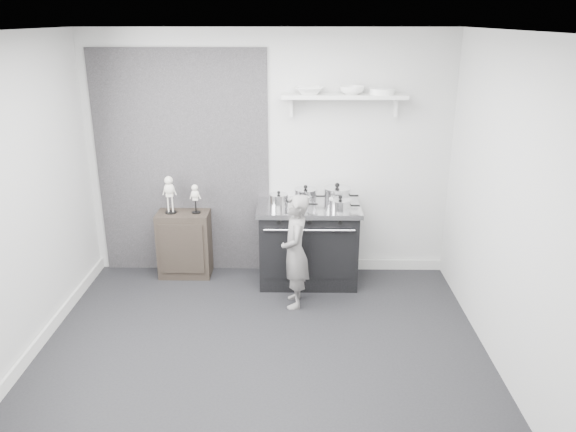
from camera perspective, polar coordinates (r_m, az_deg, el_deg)
The scene contains 16 objects.
ground at distance 5.08m, azimuth -2.79°, elevation -13.82°, with size 4.00×4.00×0.00m, color black.
room_shell at distance 4.55m, azimuth -4.13°, elevation 4.79°, with size 4.02×3.62×2.71m.
wall_shelf at distance 5.98m, azimuth 5.71°, elevation 11.93°, with size 1.30×0.26×0.24m.
stove at distance 6.18m, azimuth 2.08°, elevation -2.78°, with size 1.11×0.69×0.89m.
side_cabinet at distance 6.45m, azimuth -10.45°, elevation -2.82°, with size 0.58×0.34×0.75m, color black.
child at distance 5.60m, azimuth 0.74°, elevation -3.63°, with size 0.43×0.28×1.17m, color slate.
pot_front_left at distance 5.91m, azimuth -0.94°, elevation 1.54°, with size 0.29×0.20×0.19m.
pot_back_left at distance 6.10m, azimuth 1.80°, elevation 2.11°, with size 0.33×0.25×0.20m.
pot_back_right at distance 6.11m, azimuth 5.00°, elevation 2.16°, with size 0.38×0.30×0.22m.
pot_front_right at distance 5.86m, azimuth 5.33°, elevation 1.14°, with size 0.32×0.24×0.17m.
pot_front_center at distance 5.86m, azimuth 1.30°, elevation 1.29°, with size 0.27×0.19×0.17m.
skeleton_full at distance 6.27m, azimuth -11.96°, elevation 2.41°, with size 0.14×0.09×0.48m, color silver, non-canonical shape.
skeleton_torso at distance 6.23m, azimuth -9.41°, elevation 1.94°, with size 0.10×0.07×0.37m, color silver, non-canonical shape.
bowl_large at distance 5.95m, azimuth 2.16°, elevation 12.63°, with size 0.30×0.30×0.07m, color white.
bowl_small at distance 5.98m, azimuth 6.52°, elevation 12.58°, with size 0.26×0.26×0.08m, color white.
plate_stack at distance 6.01m, azimuth 9.52°, elevation 12.39°, with size 0.26×0.26×0.06m, color white.
Camera 1 is at (0.30, -4.23, 2.80)m, focal length 35.00 mm.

